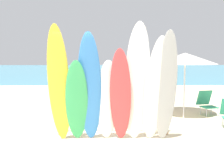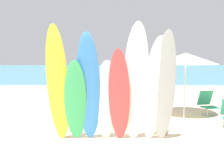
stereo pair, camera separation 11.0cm
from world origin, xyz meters
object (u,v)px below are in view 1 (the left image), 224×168
surfboard_rack (113,112)px  surfboard_red_4 (120,97)px  surfboard_blue_2 (90,89)px  surfboard_white_3 (107,101)px  beachgoer_midbeach (152,79)px  surfboard_green_1 (77,102)px  surfboard_yellow_0 (59,87)px  surfboard_grey_7 (166,89)px  surfboard_white_5 (137,85)px  surfboard_white_6 (156,92)px  beachgoer_near_rack (134,78)px  beachgoer_photographing (86,74)px  beachgoer_by_water (154,76)px  beach_chair_red (206,102)px  beach_umbrella (185,58)px

surfboard_rack → surfboard_red_4: 0.90m
surfboard_blue_2 → surfboard_white_3: surfboard_blue_2 is taller
beachgoer_midbeach → surfboard_green_1: bearing=-56.1°
surfboard_yellow_0 → surfboard_grey_7: surfboard_yellow_0 is taller
surfboard_green_1 → surfboard_white_5: size_ratio=0.73×
surfboard_white_5 → surfboard_white_6: size_ratio=1.10×
surfboard_yellow_0 → beachgoer_near_rack: bearing=70.5°
surfboard_red_4 → beachgoer_photographing: size_ratio=1.34×
surfboard_white_5 → beachgoer_by_water: (1.68, 7.46, -0.39)m
surfboard_yellow_0 → beachgoer_midbeach: surfboard_yellow_0 is taller
surfboard_green_1 → beachgoer_midbeach: surfboard_green_1 is taller
surfboard_rack → beach_chair_red: bearing=35.6°
beach_umbrella → surfboard_red_4: bearing=-130.6°
surfboard_white_6 → beach_chair_red: surfboard_white_6 is taller
surfboard_rack → surfboard_white_6: surfboard_white_6 is taller
surfboard_green_1 → surfboard_white_6: bearing=-8.2°
beachgoer_photographing → beach_umbrella: 7.44m
surfboard_white_6 → beachgoer_by_water: 7.61m
beachgoer_by_water → beach_umbrella: size_ratio=0.80×
surfboard_white_5 → beach_umbrella: size_ratio=1.35×
beachgoer_by_water → beachgoer_near_rack: beachgoer_by_water is taller
surfboard_rack → surfboard_white_3: 0.72m
surfboard_white_6 → beachgoer_midbeach: size_ratio=1.54×
surfboard_green_1 → beachgoer_near_rack: (1.96, 7.07, -0.03)m
surfboard_white_3 → surfboard_white_6: surfboard_white_6 is taller
surfboard_blue_2 → beachgoer_photographing: bearing=94.8°
surfboard_white_3 → surfboard_white_6: (1.08, -0.18, 0.25)m
surfboard_grey_7 → beachgoer_photographing: bearing=110.4°
surfboard_rack → surfboard_red_4: (0.15, -0.72, 0.51)m
beach_umbrella → surfboard_green_1: bearing=-141.8°
surfboard_blue_2 → beachgoer_near_rack: bearing=76.3°
beachgoer_by_water → surfboard_red_4: bearing=-10.0°
surfboard_green_1 → surfboard_red_4: bearing=-7.8°
surfboard_blue_2 → beachgoer_by_water: bearing=69.3°
surfboard_white_6 → surfboard_blue_2: bearing=173.2°
surfboard_yellow_0 → beachgoer_by_water: size_ratio=1.65×
surfboard_red_4 → beachgoer_photographing: (-1.52, 8.92, -0.10)m
surfboard_red_4 → beachgoer_near_rack: surfboard_red_4 is taller
beachgoer_near_rack → beach_umbrella: (1.20, -4.57, 1.00)m
surfboard_white_3 → beachgoer_photographing: surfboard_white_3 is taller
surfboard_white_3 → beachgoer_photographing: bearing=93.1°
beachgoer_photographing → beachgoer_near_rack: bearing=31.3°
surfboard_white_3 → beach_chair_red: (3.40, 2.91, -0.54)m
surfboard_white_3 → beachgoer_near_rack: bearing=74.9°
surfboard_grey_7 → beach_umbrella: surfboard_grey_7 is taller
beachgoer_near_rack → beach_umbrella: beach_umbrella is taller
surfboard_white_3 → surfboard_white_5: 0.78m
beachgoer_midbeach → beach_umbrella: 3.75m
surfboard_red_4 → surfboard_white_6: size_ratio=0.90×
surfboard_white_3 → surfboard_white_5: (0.66, -0.13, 0.40)m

